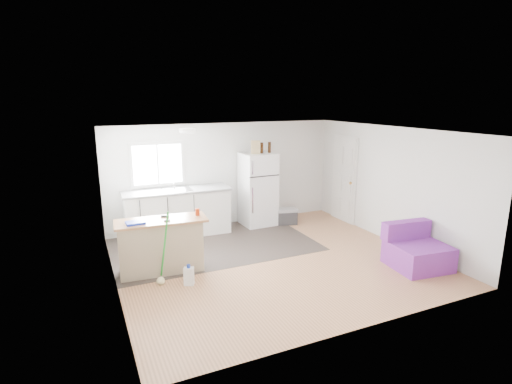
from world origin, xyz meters
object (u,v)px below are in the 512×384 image
at_px(peninsula, 161,246).
at_px(cleaner_jug, 189,276).
at_px(cardboard_box, 255,147).
at_px(bottle_left, 262,148).
at_px(red_cup, 197,212).
at_px(mop, 162,270).
at_px(bottle_right, 269,147).
at_px(refrigerator, 258,189).
at_px(cooler, 287,216).
at_px(kitchen_cabinets, 178,212).
at_px(blue_tray, 135,223).
at_px(purple_seat, 416,251).

bearing_deg(peninsula, cleaner_jug, -63.01).
relative_size(cardboard_box, bottle_left, 1.20).
distance_m(peninsula, red_cup, 0.85).
relative_size(red_cup, cardboard_box, 0.40).
bearing_deg(mop, bottle_right, 12.63).
bearing_deg(refrigerator, cooler, -24.76).
bearing_deg(bottle_left, kitchen_cabinets, 178.21).
relative_size(kitchen_cabinets, cardboard_box, 7.74).
height_order(cleaner_jug, blue_tray, blue_tray).
relative_size(cleaner_jug, blue_tray, 1.17).
xyz_separation_m(peninsula, purple_seat, (4.20, -1.67, -0.20)).
bearing_deg(refrigerator, cleaner_jug, -135.81).
relative_size(mop, cardboard_box, 4.10).
distance_m(peninsula, cooler, 3.62).
bearing_deg(kitchen_cabinets, purple_seat, -42.80).
relative_size(refrigerator, bottle_left, 6.85).
bearing_deg(peninsula, red_cup, 3.70).
distance_m(refrigerator, purple_seat, 3.80).
height_order(cleaner_jug, mop, mop).
distance_m(peninsula, bottle_left, 3.49).
xyz_separation_m(cleaner_jug, mop, (-0.38, 0.23, 0.08)).
distance_m(refrigerator, red_cup, 2.65).
distance_m(cooler, cardboard_box, 1.84).
xyz_separation_m(kitchen_cabinets, bottle_left, (2.00, -0.06, 1.31)).
bearing_deg(peninsula, cardboard_box, 37.54).
height_order(cooler, mop, mop).
height_order(refrigerator, purple_seat, refrigerator).
xyz_separation_m(refrigerator, purple_seat, (1.55, -3.42, -0.57)).
height_order(purple_seat, bottle_left, bottle_left).
height_order(kitchen_cabinets, red_cup, kitchen_cabinets).
height_order(peninsula, bottle_right, bottle_right).
bearing_deg(purple_seat, cleaner_jug, 172.52).
relative_size(cooler, bottle_left, 2.25).
xyz_separation_m(kitchen_cabinets, peninsula, (-0.72, -1.77, -0.05)).
bearing_deg(bottle_left, bottle_right, 1.51).
height_order(peninsula, cleaner_jug, peninsula).
relative_size(refrigerator, mop, 1.39).
relative_size(mop, bottle_left, 4.91).
relative_size(peninsula, red_cup, 13.10).
relative_size(refrigerator, blue_tray, 5.71).
bearing_deg(cardboard_box, bottle_right, 6.59).
height_order(cooler, bottle_left, bottle_left).
distance_m(cleaner_jug, red_cup, 1.16).
relative_size(red_cup, bottle_left, 0.48).
height_order(blue_tray, cardboard_box, cardboard_box).
distance_m(refrigerator, cooler, 0.96).
bearing_deg(cardboard_box, bottle_left, 12.20).
bearing_deg(cooler, bottle_right, 162.75).
height_order(red_cup, bottle_right, bottle_right).
xyz_separation_m(refrigerator, cooler, (0.64, -0.27, -0.66)).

